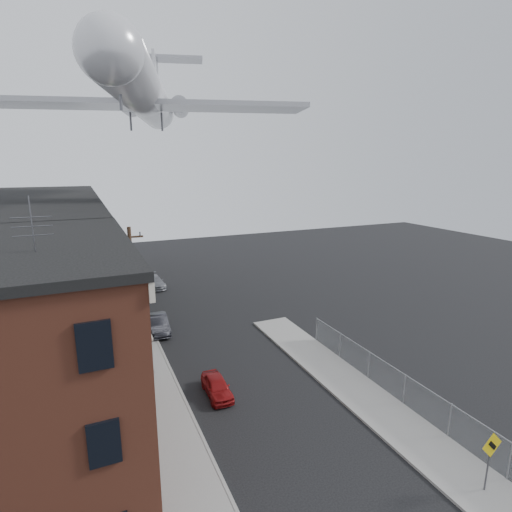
{
  "coord_description": "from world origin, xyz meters",
  "views": [
    {
      "loc": [
        -8.54,
        -9.78,
        13.15
      ],
      "look_at": [
        0.14,
        9.79,
        8.19
      ],
      "focal_mm": 28.0,
      "sensor_mm": 36.0,
      "label": 1
    }
  ],
  "objects_px": {
    "warning_sign": "(490,453)",
    "car_near": "(217,386)",
    "utility_pole": "(133,288)",
    "street_tree": "(124,271)",
    "car_mid": "(158,324)",
    "car_far": "(154,282)",
    "airplane": "(144,95)"
  },
  "relations": [
    {
      "from": "car_near",
      "to": "car_mid",
      "type": "bearing_deg",
      "value": 99.42
    },
    {
      "from": "warning_sign",
      "to": "car_mid",
      "type": "distance_m",
      "value": 23.55
    },
    {
      "from": "warning_sign",
      "to": "car_near",
      "type": "height_order",
      "value": "warning_sign"
    },
    {
      "from": "street_tree",
      "to": "car_near",
      "type": "relative_size",
      "value": 1.6
    },
    {
      "from": "car_mid",
      "to": "car_far",
      "type": "bearing_deg",
      "value": 84.26
    },
    {
      "from": "car_near",
      "to": "warning_sign",
      "type": "bearing_deg",
      "value": -53.6
    },
    {
      "from": "car_near",
      "to": "car_far",
      "type": "relative_size",
      "value": 0.75
    },
    {
      "from": "warning_sign",
      "to": "car_near",
      "type": "xyz_separation_m",
      "value": [
        -7.77,
        11.2,
        -1.33
      ]
    },
    {
      "from": "street_tree",
      "to": "warning_sign",
      "type": "bearing_deg",
      "value": -69.42
    },
    {
      "from": "utility_pole",
      "to": "street_tree",
      "type": "xyz_separation_m",
      "value": [
        0.33,
        9.92,
        -1.22
      ]
    },
    {
      "from": "warning_sign",
      "to": "car_mid",
      "type": "bearing_deg",
      "value": 113.03
    },
    {
      "from": "warning_sign",
      "to": "street_tree",
      "type": "xyz_separation_m",
      "value": [
        -10.87,
        28.95,
        1.57
      ]
    },
    {
      "from": "car_near",
      "to": "airplane",
      "type": "xyz_separation_m",
      "value": [
        -0.66,
        15.39,
        18.09
      ]
    },
    {
      "from": "utility_pole",
      "to": "car_mid",
      "type": "height_order",
      "value": "utility_pole"
    },
    {
      "from": "car_near",
      "to": "airplane",
      "type": "relative_size",
      "value": 0.11
    },
    {
      "from": "airplane",
      "to": "utility_pole",
      "type": "bearing_deg",
      "value": -110.06
    },
    {
      "from": "street_tree",
      "to": "utility_pole",
      "type": "bearing_deg",
      "value": -91.89
    },
    {
      "from": "car_mid",
      "to": "airplane",
      "type": "height_order",
      "value": "airplane"
    },
    {
      "from": "utility_pole",
      "to": "car_near",
      "type": "height_order",
      "value": "utility_pole"
    },
    {
      "from": "airplane",
      "to": "warning_sign",
      "type": "bearing_deg",
      "value": -72.4
    },
    {
      "from": "utility_pole",
      "to": "car_mid",
      "type": "xyz_separation_m",
      "value": [
        2.0,
        2.62,
        -4.0
      ]
    },
    {
      "from": "warning_sign",
      "to": "utility_pole",
      "type": "distance_m",
      "value": 22.25
    },
    {
      "from": "street_tree",
      "to": "car_near",
      "type": "distance_m",
      "value": 18.25
    },
    {
      "from": "utility_pole",
      "to": "street_tree",
      "type": "relative_size",
      "value": 1.73
    },
    {
      "from": "warning_sign",
      "to": "car_mid",
      "type": "height_order",
      "value": "warning_sign"
    },
    {
      "from": "car_near",
      "to": "car_far",
      "type": "xyz_separation_m",
      "value": [
        0.37,
        22.63,
        0.07
      ]
    },
    {
      "from": "car_far",
      "to": "airplane",
      "type": "relative_size",
      "value": 0.15
    },
    {
      "from": "warning_sign",
      "to": "car_near",
      "type": "relative_size",
      "value": 0.86
    },
    {
      "from": "utility_pole",
      "to": "car_near",
      "type": "distance_m",
      "value": 9.48
    },
    {
      "from": "utility_pole",
      "to": "car_mid",
      "type": "bearing_deg",
      "value": 52.63
    },
    {
      "from": "car_near",
      "to": "airplane",
      "type": "distance_m",
      "value": 23.76
    },
    {
      "from": "utility_pole",
      "to": "airplane",
      "type": "height_order",
      "value": "airplane"
    }
  ]
}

